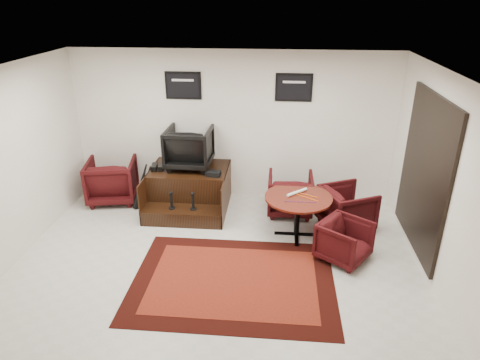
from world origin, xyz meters
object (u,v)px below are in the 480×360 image
shine_podium (190,189)px  meeting_table (298,201)px  armchair_side (112,178)px  table_chair_back (290,192)px  table_chair_window (347,206)px  shine_chair (189,146)px  table_chair_corner (345,239)px

shine_podium → meeting_table: size_ratio=1.36×
armchair_side → table_chair_back: armchair_side is taller
shine_podium → table_chair_back: table_chair_back is taller
shine_podium → table_chair_window: 2.86m
shine_chair → table_chair_corner: size_ratio=1.20×
shine_chair → meeting_table: bearing=153.7°
shine_podium → armchair_side: 1.53m
shine_podium → table_chair_back: (1.86, -0.09, 0.07)m
shine_chair → armchair_side: bearing=2.7°
shine_podium → table_chair_corner: 3.05m
armchair_side → table_chair_corner: 4.48m
meeting_table → table_chair_back: bearing=97.4°
meeting_table → armchair_side: bearing=163.9°
meeting_table → table_chair_back: 0.84m
meeting_table → shine_podium: bearing=155.6°
shine_chair → armchair_side: (-1.52, -0.03, -0.70)m
table_chair_corner → table_chair_window: bearing=26.6°
armchair_side → table_chair_back: 3.39m
shine_podium → table_chair_corner: bearing=-30.1°
shine_podium → table_chair_corner: shine_podium is taller
shine_chair → table_chair_window: bearing=167.9°
shine_podium → table_chair_back: bearing=-2.8°
armchair_side → table_chair_window: 4.38m
table_chair_window → table_chair_corner: size_ratio=1.15×
shine_podium → shine_chair: (-0.00, 0.15, 0.81)m
shine_podium → meeting_table: shine_podium is taller
armchair_side → meeting_table: armchair_side is taller
shine_podium → shine_chair: bearing=90.0°
meeting_table → table_chair_window: table_chair_window is taller
meeting_table → table_chair_corner: (0.68, -0.64, -0.28)m
table_chair_corner → table_chair_back: bearing=64.7°
shine_podium → shine_chair: 0.82m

